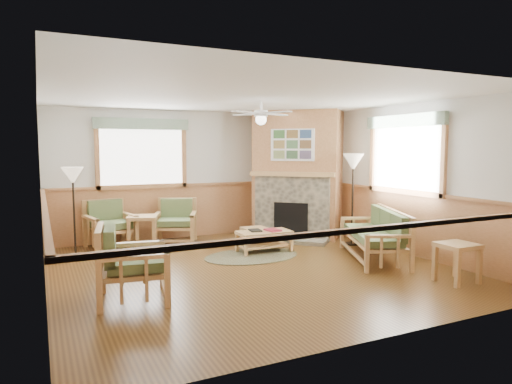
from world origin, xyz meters
name	(u,v)px	position (x,y,z in m)	size (l,w,h in m)	color
floor	(252,269)	(0.00, 0.00, -0.01)	(6.00, 6.00, 0.01)	#543717
ceiling	(252,97)	(0.00, 0.00, 2.70)	(6.00, 6.00, 0.01)	white
wall_back	(193,174)	(0.00, 3.00, 1.35)	(6.00, 0.02, 2.70)	silver
wall_front	(382,206)	(0.00, -3.00, 1.35)	(6.00, 0.02, 2.70)	silver
wall_left	(41,192)	(-3.00, 0.00, 1.35)	(0.02, 6.00, 2.70)	silver
wall_right	(399,179)	(3.00, 0.00, 1.35)	(0.02, 6.00, 2.70)	silver
wainscot	(252,235)	(0.00, 0.00, 0.55)	(6.00, 6.00, 1.10)	#AA7245
fireplace	(298,174)	(2.05, 2.05, 1.35)	(2.20, 2.20, 2.70)	#AA7245
window_back	(141,118)	(-1.10, 2.96, 2.53)	(1.90, 0.16, 1.50)	white
window_right	(407,114)	(2.96, -0.20, 2.53)	(0.16, 1.90, 1.50)	white
ceiling_fan	(261,102)	(0.30, 0.30, 2.66)	(1.24, 1.24, 0.36)	white
sofa	(373,235)	(2.16, -0.33, 0.43)	(0.76, 1.86, 0.86)	tan
armchair_back_left	(110,224)	(-1.82, 2.55, 0.46)	(0.81, 0.81, 0.91)	tan
armchair_back_right	(176,221)	(-0.57, 2.43, 0.44)	(0.79, 0.79, 0.89)	tan
armchair_left	(133,263)	(-1.99, -0.72, 0.48)	(0.85, 0.85, 0.95)	tan
coffee_table	(264,242)	(0.69, 0.95, 0.20)	(0.98, 0.49, 0.39)	tan
end_table_chairs	(143,231)	(-1.25, 2.34, 0.31)	(0.55, 0.53, 0.61)	tan
end_table_sofa	(457,263)	(2.33, -1.93, 0.28)	(0.50, 0.48, 0.57)	tan
footstool	(255,238)	(0.68, 1.33, 0.20)	(0.45, 0.45, 0.39)	tan
braided_rug	(252,256)	(0.34, 0.74, 0.01)	(1.73, 1.73, 0.01)	#4A462E
floor_lamp_left	(74,212)	(-2.49, 2.00, 0.80)	(0.37, 0.37, 1.60)	black
floor_lamp_right	(353,199)	(2.55, 0.78, 0.91)	(0.42, 0.42, 1.82)	black
book_red	(273,229)	(0.84, 0.90, 0.42)	(0.22, 0.30, 0.03)	maroon
book_dark	(255,230)	(0.54, 1.02, 0.42)	(0.20, 0.27, 0.03)	black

